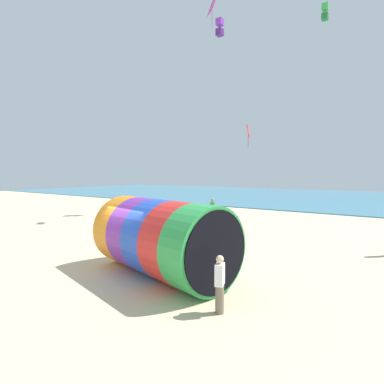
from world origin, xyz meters
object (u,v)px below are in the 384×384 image
at_px(kite_handler, 220,284).
at_px(kite_purple_box, 220,27).
at_px(kite_magenta_diamond, 212,6).
at_px(kite_green_box, 325,12).
at_px(bystander_near_water, 213,209).
at_px(giant_inflatable_tube, 162,238).
at_px(kite_red_diamond, 248,132).

distance_m(kite_handler, kite_purple_box, 27.35).
xyz_separation_m(kite_magenta_diamond, kite_purple_box, (-1.49, 3.91, 0.26)).
distance_m(kite_handler, kite_green_box, 23.91).
height_order(kite_handler, kite_green_box, kite_green_box).
xyz_separation_m(kite_handler, kite_green_box, (-1.22, 18.30, 15.34)).
xyz_separation_m(kite_handler, bystander_near_water, (-8.27, 13.49, 0.11)).
distance_m(kite_purple_box, bystander_near_water, 17.71).
xyz_separation_m(giant_inflatable_tube, kite_handler, (3.27, -1.42, -0.61)).
height_order(giant_inflatable_tube, kite_red_diamond, kite_red_diamond).
bearing_deg(kite_red_diamond, bystander_near_water, -169.27).
distance_m(giant_inflatable_tube, kite_green_box, 22.50).
bearing_deg(kite_red_diamond, kite_purple_box, 137.82).
distance_m(kite_red_diamond, kite_magenta_diamond, 11.16).
bearing_deg(giant_inflatable_tube, bystander_near_water, 112.49).
bearing_deg(kite_green_box, giant_inflatable_tube, -96.93).
bearing_deg(kite_magenta_diamond, kite_green_box, 23.90).
relative_size(kite_purple_box, kite_green_box, 1.32).
bearing_deg(kite_red_diamond, kite_magenta_diamond, 168.20).
height_order(kite_handler, kite_purple_box, kite_purple_box).
height_order(kite_red_diamond, bystander_near_water, kite_red_diamond).
distance_m(kite_magenta_diamond, bystander_near_water, 16.58).
height_order(giant_inflatable_tube, kite_purple_box, kite_purple_box).
distance_m(kite_green_box, bystander_near_water, 17.46).
relative_size(kite_purple_box, bystander_near_water, 0.94).
height_order(kite_handler, kite_magenta_diamond, kite_magenta_diamond).
xyz_separation_m(kite_red_diamond, kite_green_box, (4.29, 4.29, 9.23)).
bearing_deg(kite_handler, kite_green_box, 93.80).
relative_size(kite_magenta_diamond, kite_purple_box, 1.46).
bearing_deg(kite_handler, giant_inflatable_tube, 156.57).
distance_m(kite_purple_box, kite_green_box, 9.58).
bearing_deg(kite_purple_box, kite_red_diamond, -42.18).
bearing_deg(kite_magenta_diamond, bystander_near_water, -54.88).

